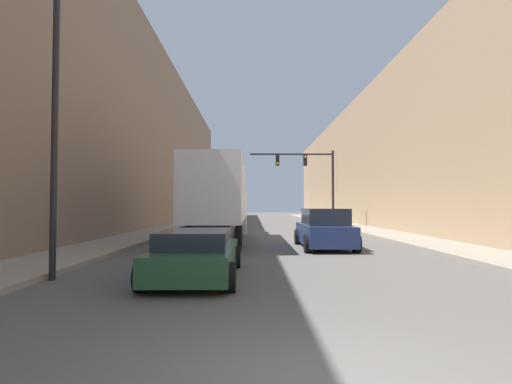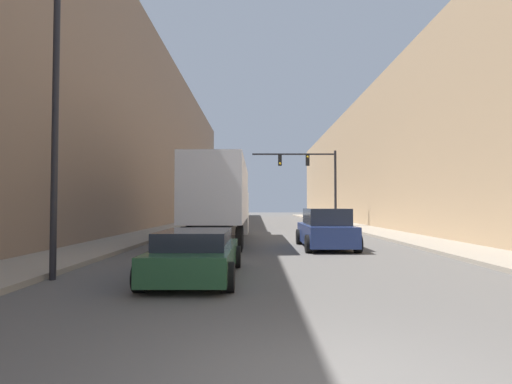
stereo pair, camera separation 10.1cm
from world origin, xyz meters
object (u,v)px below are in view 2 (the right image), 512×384
Objects in this scene: traffic_signal_gantry at (314,174)px; suv_car at (324,230)px; street_lamp at (55,80)px; semi_truck at (222,199)px; sedan_car at (195,254)px.

suv_car is at bearing -96.96° from traffic_signal_gantry.
street_lamp is (-7.97, -7.24, 4.17)m from suv_car.
semi_truck is 1.87× the size of traffic_signal_gantry.
suv_car is at bearing 57.34° from sedan_car.
traffic_signal_gantry is (1.94, 15.91, 3.65)m from suv_car.
sedan_car is at bearing -105.67° from traffic_signal_gantry.
street_lamp is at bearing -175.83° from sedan_car.
sedan_car is 8.31m from suv_car.
semi_truck is 1.65× the size of street_lamp.
traffic_signal_gantry is 25.19m from street_lamp.
traffic_signal_gantry reaches higher than semi_truck.
street_lamp reaches higher than traffic_signal_gantry.
traffic_signal_gantry is at bearing 74.33° from sedan_car.
semi_truck is 11.80m from street_lamp.
street_lamp reaches higher than sedan_car.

